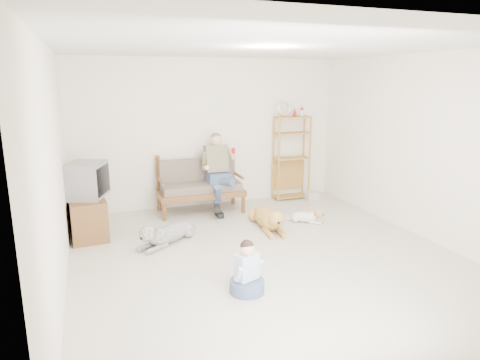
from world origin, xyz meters
name	(u,v)px	position (x,y,z in m)	size (l,w,h in m)	color
floor	(267,258)	(0.00, 0.00, 0.00)	(5.50, 5.50, 0.00)	silver
ceiling	(271,46)	(0.00, 0.00, 2.70)	(5.50, 5.50, 0.00)	white
wall_back	(209,133)	(0.00, 2.75, 1.35)	(5.00, 5.00, 0.00)	white
wall_front	(433,227)	(0.00, -2.75, 1.35)	(5.00, 5.00, 0.00)	white
wall_left	(54,172)	(-2.50, 0.00, 1.35)	(5.50, 5.50, 0.00)	white
wall_right	(426,148)	(2.50, 0.00, 1.35)	(5.50, 5.50, 0.00)	white
loveseat	(200,184)	(-0.30, 2.36, 0.49)	(1.51, 0.73, 0.95)	brown
man	(219,177)	(-0.02, 2.14, 0.64)	(0.53, 0.76, 1.23)	#485984
etagere	(291,157)	(1.60, 2.55, 0.84)	(0.72, 0.32, 1.92)	#C08D3C
book_stack	(312,196)	(1.97, 2.32, 0.08)	(0.24, 0.17, 0.15)	beige
tv_stand	(88,217)	(-2.23, 1.67, 0.30)	(0.56, 0.93, 0.60)	brown
crt_tv	(87,180)	(-2.19, 1.72, 0.86)	(0.69, 0.76, 0.52)	slate
wall_outlet	(144,194)	(-1.25, 2.73, 0.30)	(0.12, 0.02, 0.08)	white
golden_retriever	(268,218)	(0.47, 1.07, 0.16)	(0.42, 1.34, 0.41)	#C58F44
shaggy_dog	(166,234)	(-1.18, 0.97, 0.15)	(1.02, 0.85, 0.37)	silver
terrier	(309,216)	(1.22, 1.10, 0.10)	(0.56, 0.47, 0.25)	white
child	(247,273)	(-0.59, -0.79, 0.22)	(0.39, 0.39, 0.62)	#485984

